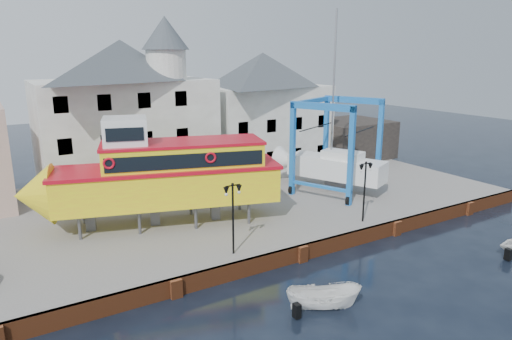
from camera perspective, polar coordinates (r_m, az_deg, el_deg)
ground at (r=28.01m, az=5.76°, el=-11.30°), size 140.00×140.00×0.00m
hardstanding at (r=36.55m, az=-4.60°, el=-4.19°), size 44.00×22.00×1.00m
quay_wall at (r=27.87m, az=5.65°, el=-10.29°), size 44.00×0.47×1.00m
building_white_main at (r=40.16m, az=-15.88°, el=7.02°), size 14.00×8.30×14.00m
building_white_right at (r=46.37m, az=0.82°, el=7.54°), size 12.00×8.00×11.20m
shed_dark at (r=51.35m, az=11.55°, el=3.86°), size 8.00×7.00×4.00m
lamp_post_left at (r=25.38m, az=-2.92°, el=-3.84°), size 1.12×0.32×4.20m
lamp_post_right at (r=31.16m, az=13.51°, el=-0.78°), size 1.12×0.32×4.20m
tour_boat at (r=30.42m, az=-12.72°, el=-0.63°), size 17.05×8.45×7.23m
travel_lift at (r=38.51m, az=8.84°, el=1.15°), size 8.31×9.73×14.47m
motorboat_a at (r=23.50m, az=8.39°, el=-16.78°), size 3.86×3.02×1.41m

